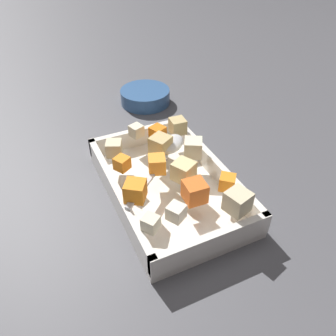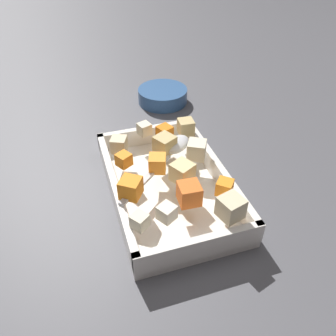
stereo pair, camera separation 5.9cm
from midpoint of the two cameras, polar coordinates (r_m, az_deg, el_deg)
ground_plane at (r=0.63m, az=1.96°, el=-4.59°), size 4.00×4.00×0.00m
baking_dish at (r=0.62m, az=2.73°, el=-3.45°), size 0.32×0.20×0.05m
carrot_chunk_center at (r=0.61m, az=-4.63°, el=1.28°), size 0.03×0.03×0.02m
carrot_chunk_front_center at (r=0.59m, az=1.07°, el=0.67°), size 0.04×0.04×0.03m
carrot_chunk_near_right at (r=0.67m, az=1.95°, el=5.86°), size 0.03×0.03×0.03m
carrot_chunk_heap_side at (r=0.56m, az=12.38°, el=-3.29°), size 0.03×0.03×0.02m
carrot_chunk_heap_top at (r=0.53m, az=6.72°, el=-4.37°), size 0.04×0.04×0.03m
carrot_chunk_mid_right at (r=0.54m, az=-3.15°, el=-3.43°), size 0.04×0.04×0.03m
potato_chunk_mid_left at (r=0.50m, az=-1.33°, el=-8.96°), size 0.03×0.03×0.02m
potato_chunk_under_handle at (r=0.64m, az=-5.57°, el=3.83°), size 0.04×0.04×0.03m
potato_chunk_far_right at (r=0.57m, az=5.34°, el=-0.80°), size 0.04×0.04×0.03m
potato_chunk_corner_ne at (r=0.63m, az=2.11°, el=3.85°), size 0.05×0.05×0.03m
potato_chunk_near_spoon at (r=0.69m, az=5.44°, el=6.75°), size 0.03×0.03×0.03m
potato_chunk_corner_sw at (r=0.63m, az=7.48°, el=2.93°), size 0.04×0.04×0.03m
potato_chunk_rim_edge at (r=0.52m, az=13.62°, el=-6.56°), size 0.04×0.04×0.03m
parsnip_chunk_near_left at (r=0.51m, az=3.13°, el=-7.56°), size 0.03×0.03×0.02m
parsnip_chunk_far_left at (r=0.69m, az=-1.84°, el=6.39°), size 0.03×0.03×0.02m
serving_spoon at (r=0.64m, az=3.53°, el=3.21°), size 0.16×0.17×0.02m
small_prep_bowl at (r=0.91m, az=0.99°, el=11.91°), size 0.13×0.13×0.04m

